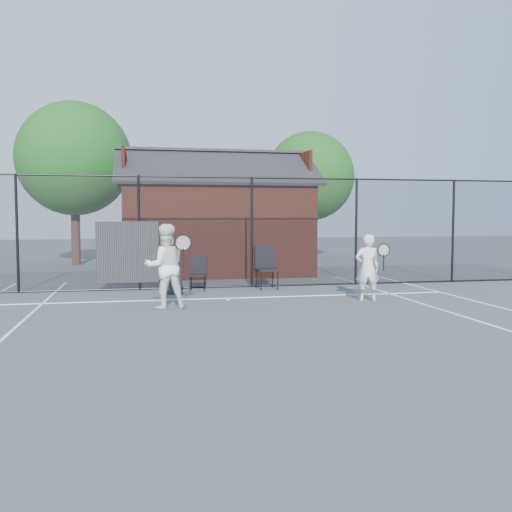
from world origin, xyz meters
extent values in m
plane|color=#444A4D|center=(0.00, 0.00, 0.00)|extent=(80.00, 80.00, 0.00)
cube|color=white|center=(0.00, 3.00, 0.01)|extent=(11.00, 0.06, 0.01)
cube|color=white|center=(0.00, 2.85, 0.01)|extent=(0.06, 0.30, 0.01)
cylinder|color=black|center=(-5.00, 5.00, 1.50)|extent=(0.07, 0.07, 3.00)
cylinder|color=black|center=(-2.00, 5.00, 1.50)|extent=(0.07, 0.07, 3.00)
cylinder|color=black|center=(1.00, 5.00, 1.50)|extent=(0.07, 0.07, 3.00)
cylinder|color=black|center=(4.00, 5.00, 1.50)|extent=(0.07, 0.07, 3.00)
cylinder|color=black|center=(7.00, 5.00, 1.50)|extent=(0.07, 0.07, 3.00)
cylinder|color=black|center=(0.00, 5.00, 2.97)|extent=(22.00, 0.04, 0.04)
cylinder|color=black|center=(0.00, 5.00, 0.03)|extent=(22.00, 0.04, 0.04)
cube|color=black|center=(0.00, 5.00, 1.50)|extent=(22.00, 3.00, 0.01)
cube|color=black|center=(-2.30, 4.98, 1.00)|extent=(1.60, 0.04, 1.60)
cube|color=maroon|center=(0.50, 9.00, 1.50)|extent=(6.00, 4.00, 3.00)
cube|color=black|center=(0.50, 8.00, 3.53)|extent=(6.50, 2.36, 1.32)
cube|color=black|center=(0.50, 10.00, 3.53)|extent=(6.50, 2.36, 1.32)
cube|color=maroon|center=(-2.45, 9.00, 3.53)|extent=(0.10, 2.80, 1.06)
cube|color=maroon|center=(3.45, 9.00, 3.53)|extent=(0.10, 2.80, 1.06)
cylinder|color=black|center=(-4.50, 13.50, 1.26)|extent=(0.36, 0.36, 2.52)
sphere|color=#164E17|center=(-4.50, 13.50, 4.20)|extent=(4.48, 4.48, 4.48)
cylinder|color=black|center=(5.50, 14.50, 1.12)|extent=(0.36, 0.36, 2.23)
sphere|color=#164E17|center=(5.50, 14.50, 3.72)|extent=(3.97, 3.97, 3.97)
imported|color=silver|center=(3.10, 1.98, 0.76)|extent=(0.61, 0.46, 1.53)
torus|color=black|center=(3.35, 1.67, 1.18)|extent=(0.30, 0.02, 0.30)
cylinder|color=black|center=(3.35, 1.67, 0.90)|extent=(0.03, 0.03, 0.37)
imported|color=white|center=(-1.47, 1.82, 0.89)|extent=(0.96, 0.80, 1.77)
torus|color=black|center=(-1.12, 1.47, 1.40)|extent=(0.35, 0.03, 0.35)
cylinder|color=black|center=(-1.12, 1.47, 1.06)|extent=(0.03, 0.03, 0.43)
cube|color=black|center=(-0.53, 4.52, 0.45)|extent=(0.51, 0.53, 0.90)
cube|color=black|center=(1.32, 4.50, 0.57)|extent=(0.59, 0.61, 1.14)
cylinder|color=black|center=(-1.17, 4.10, 0.31)|extent=(0.50, 0.50, 0.62)
camera|label=1|loc=(-1.96, -10.19, 1.93)|focal=40.00mm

